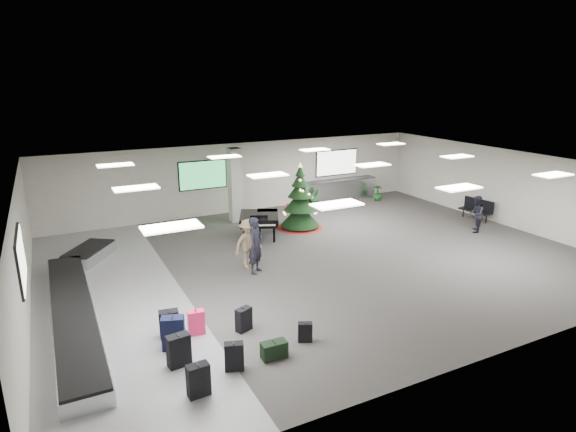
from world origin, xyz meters
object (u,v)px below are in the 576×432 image
bench (477,208)px  traveler_a (256,245)px  baggage_carousel (77,299)px  traveler_b (248,244)px  potted_plant_right (377,193)px  potted_plant_left (315,198)px  service_counter (339,190)px  traveler_bench (476,214)px  pink_suitcase (196,323)px  christmas_tree (300,206)px  grand_piano (259,219)px

bench → traveler_a: 11.09m
baggage_carousel → traveler_a: (5.35, -0.02, 0.71)m
traveler_b → potted_plant_right: 10.70m
traveler_a → potted_plant_left: traveler_a is taller
traveler_b → potted_plant_left: (5.79, 5.68, -0.39)m
service_counter → traveler_b: bearing=-140.4°
baggage_carousel → potted_plant_right: (14.57, 5.81, 0.19)m
potted_plant_right → potted_plant_left: bearing=174.1°
potted_plant_left → potted_plant_right: bearing=-5.9°
traveler_bench → potted_plant_left: bearing=-99.8°
pink_suitcase → service_counter: bearing=49.2°
christmas_tree → potted_plant_right: (5.69, 2.23, -0.54)m
bench → potted_plant_left: bench is taller
traveler_a → traveler_bench: (9.59, -0.16, -0.17)m
service_counter → grand_piano: size_ratio=1.76×
baggage_carousel → traveler_bench: 14.95m
bench → traveler_a: bearing=179.2°
christmas_tree → potted_plant_left: 3.44m
potted_plant_right → pink_suitcase: bearing=-144.1°
pink_suitcase → traveler_bench: traveler_bench is taller
grand_piano → traveler_b: traveler_b is taller
pink_suitcase → potted_plant_right: (12.07, 8.75, 0.09)m
service_counter → traveler_b: size_ratio=2.44×
baggage_carousel → traveler_bench: size_ratio=6.45×
service_counter → christmas_tree: (-3.96, -3.15, 0.40)m
bench → potted_plant_right: (-1.81, 4.75, -0.12)m
traveler_a → potted_plant_right: bearing=-8.4°
baggage_carousel → potted_plant_left: potted_plant_left is taller
traveler_a → traveler_bench: traveler_a is taller
service_counter → grand_piano: 6.97m
baggage_carousel → bench: size_ratio=6.43×
baggage_carousel → potted_plant_left: size_ratio=11.06×
christmas_tree → traveler_a: christmas_tree is taller
service_counter → baggage_carousel: bearing=-152.3°
potted_plant_left → potted_plant_right: potted_plant_left is taller
grand_piano → traveler_b: 3.10m
christmas_tree → traveler_bench: size_ratio=1.83×
grand_piano → traveler_a: 3.53m
grand_piano → christmas_tree: bearing=35.4°
pink_suitcase → christmas_tree: (6.38, 6.52, 0.63)m
christmas_tree → bench: (7.50, -2.52, -0.42)m
baggage_carousel → potted_plant_right: size_ratio=12.07×
potted_plant_left → grand_piano: bearing=-144.7°
traveler_a → traveler_b: 0.53m
christmas_tree → traveler_bench: bearing=-31.8°
traveler_bench → potted_plant_left: size_ratio=1.72×
baggage_carousel → potted_plant_left: 12.69m
service_counter → traveler_bench: (2.10, -6.91, 0.21)m
potted_plant_left → traveler_a: bearing=-132.9°
pink_suitcase → bench: 14.45m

